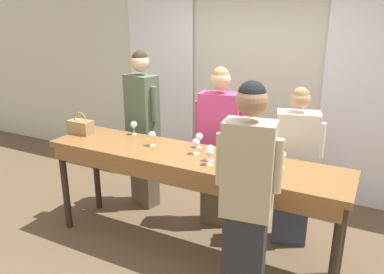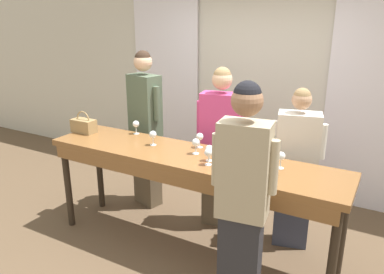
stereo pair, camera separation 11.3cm
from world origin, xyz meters
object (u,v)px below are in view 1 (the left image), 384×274
at_px(handbag, 81,126).
at_px(wine_glass_by_bottle, 210,153).
at_px(wine_glass_front_left, 261,165).
at_px(wine_glass_front_mid, 134,125).
at_px(wine_glass_back_mid, 282,156).
at_px(wine_glass_center_right, 210,149).
at_px(wine_glass_front_right, 199,137).
at_px(wine_glass_back_right, 196,143).
at_px(guest_pink_top, 219,147).
at_px(wine_glass_center_left, 227,141).
at_px(guest_olive_jacket, 143,128).
at_px(tasting_bar, 188,166).
at_px(wine_glass_near_host, 152,135).
at_px(host_pouring, 247,202).
at_px(guest_cream_sweater, 294,168).
at_px(wine_glass_back_left, 248,154).
at_px(wine_bottle, 273,159).
at_px(wine_glass_center_mid, 235,146).

height_order(handbag, wine_glass_by_bottle, handbag).
bearing_deg(wine_glass_front_left, wine_glass_front_mid, 163.35).
xyz_separation_m(handbag, wine_glass_back_mid, (2.18, 0.05, 0.03)).
relative_size(wine_glass_center_right, wine_glass_back_mid, 1.00).
xyz_separation_m(wine_glass_front_right, wine_glass_by_bottle, (0.28, -0.35, 0.00)).
bearing_deg(wine_glass_front_left, wine_glass_back_right, 160.78).
height_order(wine_glass_front_right, guest_pink_top, guest_pink_top).
bearing_deg(wine_glass_center_left, guest_olive_jacket, 162.51).
bearing_deg(handbag, wine_glass_front_left, -6.26).
height_order(wine_glass_front_mid, wine_glass_back_right, same).
relative_size(tasting_bar, wine_glass_front_left, 19.66).
distance_m(wine_glass_center_right, wine_glass_near_host, 0.68).
height_order(guest_pink_top, host_pouring, host_pouring).
bearing_deg(handbag, guest_cream_sweater, 14.44).
height_order(wine_glass_back_right, guest_cream_sweater, guest_cream_sweater).
height_order(tasting_bar, guest_olive_jacket, guest_olive_jacket).
bearing_deg(wine_glass_back_mid, wine_glass_back_left, -158.73).
xyz_separation_m(wine_glass_back_right, guest_pink_top, (-0.00, 0.55, -0.21)).
xyz_separation_m(wine_glass_center_left, wine_glass_back_right, (-0.24, -0.17, 0.00)).
bearing_deg(guest_cream_sweater, guest_olive_jacket, -180.00).
bearing_deg(host_pouring, handbag, 164.03).
relative_size(wine_glass_back_left, wine_glass_back_right, 1.00).
height_order(wine_bottle, guest_cream_sweater, guest_cream_sweater).
bearing_deg(wine_bottle, wine_glass_front_mid, 167.99).
relative_size(handbag, guest_cream_sweater, 0.17).
height_order(wine_glass_front_mid, wine_glass_by_bottle, same).
height_order(wine_glass_front_left, wine_glass_center_left, same).
height_order(wine_glass_center_left, wine_glass_by_bottle, same).
height_order(wine_glass_back_left, guest_pink_top, guest_pink_top).
relative_size(wine_glass_center_left, guest_olive_jacket, 0.08).
relative_size(wine_glass_back_right, guest_cream_sweater, 0.09).
bearing_deg(wine_glass_front_left, wine_glass_back_mid, 71.60).
bearing_deg(wine_glass_back_mid, tasting_bar, -172.57).
relative_size(wine_glass_center_right, host_pouring, 0.08).
height_order(wine_glass_front_right, wine_glass_back_mid, same).
bearing_deg(guest_pink_top, wine_glass_center_right, -73.51).
distance_m(tasting_bar, wine_glass_by_bottle, 0.36).
bearing_deg(wine_glass_near_host, guest_pink_top, 48.46).
distance_m(wine_glass_center_right, guest_cream_sweater, 0.94).
relative_size(handbag, guest_pink_top, 0.15).
xyz_separation_m(handbag, wine_glass_back_right, (1.39, 0.01, 0.03)).
distance_m(guest_olive_jacket, host_pouring, 2.05).
bearing_deg(wine_glass_near_host, wine_glass_front_left, -11.92).
relative_size(tasting_bar, guest_cream_sweater, 1.79).
xyz_separation_m(wine_glass_front_right, wine_glass_back_right, (0.05, -0.17, 0.00)).
distance_m(tasting_bar, wine_glass_front_left, 0.79).
bearing_deg(wine_glass_center_mid, guest_olive_jacket, 160.83).
height_order(wine_glass_front_left, wine_glass_near_host, same).
xyz_separation_m(wine_bottle, guest_cream_sweater, (0.04, 0.67, -0.32)).
distance_m(handbag, wine_glass_front_mid, 0.58).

